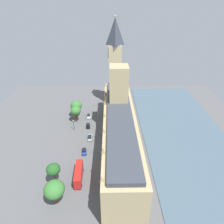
{
  "coord_description": "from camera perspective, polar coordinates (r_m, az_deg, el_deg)",
  "views": [
    {
      "loc": [
        2.19,
        69.12,
        57.91
      ],
      "look_at": [
        1.0,
        -14.92,
        9.16
      ],
      "focal_mm": 31.34,
      "sensor_mm": 36.0,
      "label": 1
    }
  ],
  "objects": [
    {
      "name": "plane_tree_slot_11",
      "position": [
        108.7,
        -10.41,
        1.86
      ],
      "size": [
        6.17,
        6.17,
        10.01
      ],
      "color": "brown",
      "rests_on": "ground"
    },
    {
      "name": "car_blue_kerbside",
      "position": [
        86.93,
        -8.11,
        -11.25
      ],
      "size": [
        2.24,
        4.32,
        1.74
      ],
      "rotation": [
        0.0,
        0.0,
        0.11
      ],
      "color": "navy",
      "rests_on": "ground"
    },
    {
      "name": "double_decker_bus_under_trees",
      "position": [
        75.8,
        -9.72,
        -17.28
      ],
      "size": [
        2.98,
        10.59,
        4.75
      ],
      "rotation": [
        0.0,
        0.0,
        3.18
      ],
      "color": "red",
      "rests_on": "ground"
    },
    {
      "name": "plane_tree_slot_10",
      "position": [
        72.73,
        -16.77,
        -15.78
      ],
      "size": [
        4.83,
        4.83,
        9.31
      ],
      "color": "brown",
      "rests_on": "ground"
    },
    {
      "name": "pedestrian_opposite_hall",
      "position": [
        95.54,
        -2.8,
        -6.7
      ],
      "size": [
        0.45,
        0.56,
        1.6
      ],
      "rotation": [
        0.0,
        0.0,
        3.13
      ],
      "color": "#336B60",
      "rests_on": "ground"
    },
    {
      "name": "car_black_far_end",
      "position": [
        102.55,
        -6.98,
        -3.93
      ],
      "size": [
        2.16,
        4.39,
        1.74
      ],
      "rotation": [
        0.0,
        0.0,
        0.11
      ],
      "color": "black",
      "rests_on": "ground"
    },
    {
      "name": "plane_tree_leading",
      "position": [
        67.65,
        -16.48,
        -20.88
      ],
      "size": [
        6.54,
        6.54,
        9.45
      ],
      "color": "brown",
      "rests_on": "ground"
    },
    {
      "name": "clock_tower",
      "position": [
        116.22,
        0.84,
        14.28
      ],
      "size": [
        7.61,
        7.61,
        50.71
      ],
      "color": "tan",
      "rests_on": "ground"
    },
    {
      "name": "parliament_building",
      "position": [
        85.95,
        2.13,
        -4.38
      ],
      "size": [
        13.79,
        73.04,
        33.07
      ],
      "color": "tan",
      "rests_on": "ground"
    },
    {
      "name": "river_thames",
      "position": [
        97.22,
        21.72,
        -8.91
      ],
      "size": [
        40.61,
        128.73,
        0.25
      ],
      "primitive_type": "cube",
      "color": "#475B6B",
      "rests_on": "ground"
    },
    {
      "name": "plane_tree_near_tower",
      "position": [
        104.68,
        -10.54,
        0.38
      ],
      "size": [
        5.37,
        5.37,
        9.22
      ],
      "color": "brown",
      "rests_on": "ground"
    },
    {
      "name": "car_silver_midblock",
      "position": [
        94.12,
        -6.46,
        -7.4
      ],
      "size": [
        2.15,
        4.81,
        1.74
      ],
      "rotation": [
        0.0,
        0.0,
        3.19
      ],
      "color": "#B7B7BC",
      "rests_on": "ground"
    },
    {
      "name": "ground_plane",
      "position": [
        90.2,
        0.78,
        -9.83
      ],
      "size": [
        143.04,
        143.04,
        0.0
      ],
      "primitive_type": "plane",
      "color": "#565659"
    },
    {
      "name": "street_lamp_slot_12",
      "position": [
        99.45,
        -11.15,
        -3.2
      ],
      "size": [
        0.56,
        0.56,
        6.03
      ],
      "color": "black",
      "rests_on": "ground"
    },
    {
      "name": "pedestrian_by_river_gate",
      "position": [
        86.2,
        -3.19,
        -11.51
      ],
      "size": [
        0.67,
        0.61,
        1.6
      ],
      "rotation": [
        0.0,
        0.0,
        5.25
      ],
      "color": "gray",
      "rests_on": "ground"
    },
    {
      "name": "pedestrian_trailing",
      "position": [
        91.25,
        -3.0,
        -8.75
      ],
      "size": [
        0.57,
        0.47,
        1.58
      ],
      "rotation": [
        0.0,
        0.0,
        4.77
      ],
      "color": "gray",
      "rests_on": "ground"
    },
    {
      "name": "car_white_corner",
      "position": [
        110.52,
        -6.76,
        -1.18
      ],
      "size": [
        2.22,
        4.28,
        1.74
      ],
      "rotation": [
        0.0,
        0.0,
        0.08
      ],
      "color": "silver",
      "rests_on": "ground"
    }
  ]
}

